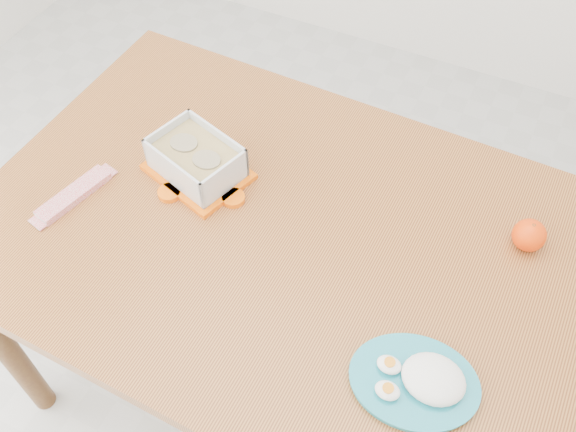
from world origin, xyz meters
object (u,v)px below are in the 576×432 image
at_px(dining_table, 288,256).
at_px(orange_fruit, 529,235).
at_px(rice_plate, 421,380).
at_px(food_container, 196,160).

height_order(dining_table, orange_fruit, orange_fruit).
bearing_deg(rice_plate, dining_table, 139.04).
xyz_separation_m(orange_fruit, rice_plate, (-0.10, -0.39, -0.01)).
bearing_deg(dining_table, orange_fruit, 23.94).
bearing_deg(food_container, orange_fruit, 27.12).
relative_size(food_container, rice_plate, 0.95).
distance_m(food_container, orange_fruit, 0.73).
distance_m(orange_fruit, rice_plate, 0.40).
height_order(food_container, orange_fruit, food_container).
height_order(dining_table, food_container, food_container).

